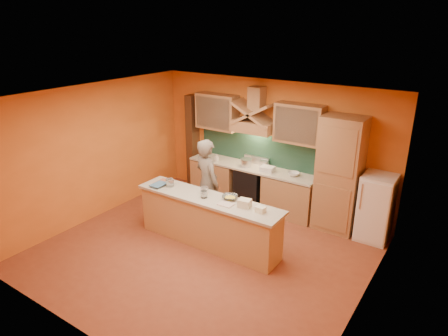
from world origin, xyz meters
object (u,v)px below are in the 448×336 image
Objects in this scene: stove at (251,186)px; mixing_bowl at (230,197)px; fridge at (376,208)px; kitchen_scale at (204,190)px; person at (207,183)px.

stove is 3.21× the size of mixing_bowl.
kitchen_scale is at bearing -146.41° from fridge.
mixing_bowl is at bearing 173.54° from person.
stove is at bearing 180.00° from fridge.
person reaches higher than fridge.
stove is 7.40× the size of kitchen_scale.
kitchen_scale is (0.28, -0.47, 0.09)m from person.
fridge is 10.69× the size of kitchen_scale.
stove is 1.86m from kitchen_scale.
mixing_bowl is (0.54, 0.04, -0.02)m from kitchen_scale.
person is at bearing 100.80° from kitchen_scale.
person is at bearing 152.39° from mixing_bowl.
stove is at bearing 70.84° from kitchen_scale.
mixing_bowl is (0.57, -1.74, 0.53)m from stove.
mixing_bowl is (-2.13, -1.74, 0.33)m from fridge.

